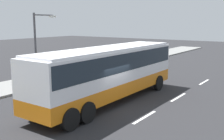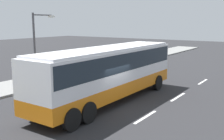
{
  "view_description": "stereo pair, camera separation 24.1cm",
  "coord_description": "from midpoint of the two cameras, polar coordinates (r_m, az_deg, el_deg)",
  "views": [
    {
      "loc": [
        -12.56,
        -9.07,
        5.01
      ],
      "look_at": [
        1.21,
        0.63,
        2.01
      ],
      "focal_mm": 43.65,
      "sensor_mm": 36.0,
      "label": 1
    },
    {
      "loc": [
        -12.7,
        -8.87,
        5.01
      ],
      "look_at": [
        1.21,
        0.63,
        2.01
      ],
      "focal_mm": 43.65,
      "sensor_mm": 36.0,
      "label": 2
    }
  ],
  "objects": [
    {
      "name": "lane_centreline",
      "position": [
        14.81,
        6.59,
        -9.72
      ],
      "size": [
        40.2,
        0.16,
        0.01
      ],
      "color": "white",
      "rests_on": "ground_plane"
    },
    {
      "name": "street_lamp",
      "position": [
        21.16,
        -15.69,
        5.45
      ],
      "size": [
        2.11,
        0.24,
        5.51
      ],
      "color": "#47474C",
      "rests_on": "sidewalk_curb"
    },
    {
      "name": "coach_bus",
      "position": [
        16.96,
        -0.96,
        0.34
      ],
      "size": [
        12.17,
        2.81,
        3.44
      ],
      "rotation": [
        0.0,
        0.0,
        0.0
      ],
      "color": "orange",
      "rests_on": "ground_plane"
    },
    {
      "name": "sidewalk_curb",
      "position": [
        22.44,
        -19.94,
        -3.23
      ],
      "size": [
        80.0,
        4.0,
        0.15
      ],
      "primitive_type": "cube",
      "color": "gray",
      "rests_on": "ground_plane"
    },
    {
      "name": "ground_plane",
      "position": [
        16.28,
        -1.01,
        -7.83
      ],
      "size": [
        120.0,
        120.0,
        0.0
      ],
      "primitive_type": "plane",
      "color": "#28282B"
    }
  ]
}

